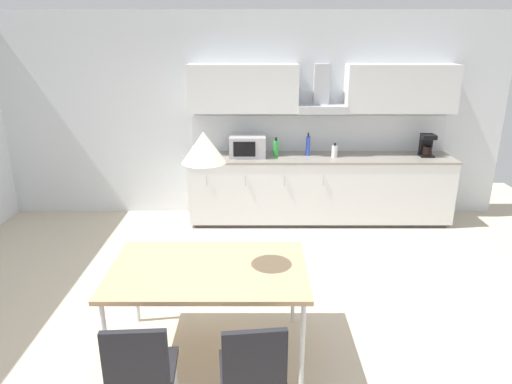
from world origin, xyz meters
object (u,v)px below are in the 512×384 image
Objects in this scene: bottle_white at (333,151)px; pendant_lamp at (203,147)px; coffee_maker at (425,145)px; microwave at (246,146)px; dining_table at (207,273)px; bottle_green at (275,148)px; chair_near_right at (252,369)px; chair_near_left at (139,369)px; bottle_blue at (307,146)px.

pendant_lamp is at bearing -116.72° from bottle_white.
coffee_maker reaches higher than bottle_white.
microwave is 2.89m from dining_table.
bottle_green is 3.77m from chair_near_right.
chair_near_left is at bearing -99.06° from microwave.
coffee_maker is at bearing 51.19° from chair_near_left.
bottle_blue is 0.36m from bottle_white.
dining_table is (-0.64, -2.87, -0.32)m from bottle_green.
microwave is at bearing 84.88° from pendant_lamp.
bottle_blue is at bearing 79.13° from chair_near_right.
pendant_lamp is (-0.64, -2.87, 0.68)m from bottle_green.
coffee_maker is 2.03m from bottle_green.
bottle_white is 4.11m from chair_near_left.
chair_near_right is at bearing -106.23° from bottle_white.
bottle_blue is at bearing 166.44° from bottle_white.
chair_near_right is at bearing -67.79° from dining_table.
bottle_green is at bearing 77.48° from dining_table.
bottle_white is 3.18m from dining_table.
bottle_blue is at bearing 69.75° from dining_table.
dining_table is (-2.67, -2.88, -0.36)m from coffee_maker.
microwave is at bearing 80.94° from chair_near_left.
chair_near_right is (0.35, -0.86, -0.18)m from dining_table.
dining_table is at bearing -132.83° from coffee_maker.
chair_near_left is (-0.34, -0.86, -0.18)m from dining_table.
coffee_maker is at bearing 0.41° from bottle_green.
coffee_maker is 4.43m from chair_near_right.
chair_near_left is (-0.97, -3.73, -0.50)m from bottle_green.
microwave is 1.52× the size of bottle_blue.
bottle_blue reaches higher than bottle_green.
bottle_green is 3.01m from pendant_lamp.
bottle_blue reaches higher than chair_near_left.
microwave is 3.75m from chair_near_right.
microwave is 3.80m from chair_near_left.
bottle_white is 3.24m from pendant_lamp.
dining_table is 0.94m from chair_near_left.
microwave reaches higher than dining_table.
bottle_green reaches higher than chair_near_left.
bottle_green is 0.17× the size of dining_table.
dining_table is 0.99m from pendant_lamp.
bottle_green reaches higher than chair_near_right.
chair_near_left and chair_near_right have the same top height.
microwave is 2.54× the size of bottle_white.
bottle_green is (-0.44, -0.04, -0.02)m from bottle_blue.
bottle_blue is at bearing 69.49° from chair_near_left.
coffee_maker is at bearing 47.17° from pendant_lamp.
bottle_green is 0.81× the size of pendant_lamp.
microwave is 0.38m from bottle_green.
microwave reaches higher than bottle_green.
bottle_green reaches higher than bottle_white.
chair_near_right is (0.69, 0.00, 0.00)m from chair_near_left.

